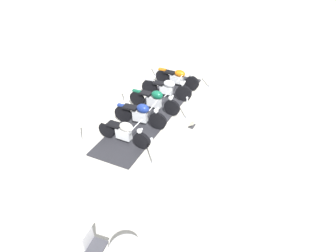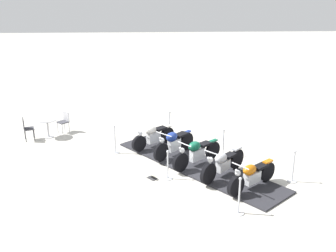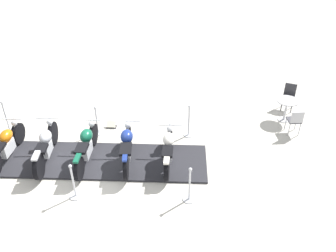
% 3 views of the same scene
% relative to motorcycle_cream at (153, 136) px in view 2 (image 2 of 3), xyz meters
% --- Properties ---
extents(ground_plane, '(80.00, 80.00, 0.00)m').
position_rel_motorcycle_cream_xyz_m(ground_plane, '(1.76, 1.53, -0.51)').
color(ground_plane, beige).
extents(display_platform, '(6.30, 5.69, 0.06)m').
position_rel_motorcycle_cream_xyz_m(display_platform, '(1.76, 1.53, -0.48)').
color(display_platform, '#28282D').
rests_on(display_platform, ground_plane).
extents(motorcycle_cream, '(1.39, 1.67, 0.91)m').
position_rel_motorcycle_cream_xyz_m(motorcycle_cream, '(0.00, 0.00, 0.00)').
color(motorcycle_cream, black).
rests_on(motorcycle_cream, display_platform).
extents(motorcycle_navy, '(1.56, 1.57, 1.00)m').
position_rel_motorcycle_cream_xyz_m(motorcycle_navy, '(0.89, 0.75, 0.05)').
color(motorcycle_navy, black).
rests_on(motorcycle_navy, display_platform).
extents(motorcycle_forest, '(1.50, 1.83, 0.97)m').
position_rel_motorcycle_cream_xyz_m(motorcycle_forest, '(1.78, 1.50, 0.04)').
color(motorcycle_forest, black).
rests_on(motorcycle_forest, display_platform).
extents(motorcycle_chrome, '(1.68, 1.72, 1.03)m').
position_rel_motorcycle_cream_xyz_m(motorcycle_chrome, '(2.67, 2.26, 0.01)').
color(motorcycle_chrome, black).
rests_on(motorcycle_chrome, display_platform).
extents(motorcycle_copper, '(1.44, 1.81, 0.96)m').
position_rel_motorcycle_cream_xyz_m(motorcycle_copper, '(3.55, 3.01, -0.01)').
color(motorcycle_copper, black).
rests_on(motorcycle_copper, display_platform).
extents(stanchion_right_front, '(0.29, 0.29, 1.13)m').
position_rel_motorcycle_cream_xyz_m(stanchion_right_front, '(0.45, -1.43, -0.10)').
color(stanchion_right_front, silver).
rests_on(stanchion_right_front, ground_plane).
extents(stanchion_left_front, '(0.32, 0.32, 1.05)m').
position_rel_motorcycle_cream_xyz_m(stanchion_left_front, '(-1.38, 0.72, -0.17)').
color(stanchion_left_front, silver).
rests_on(stanchion_left_front, ground_plane).
extents(stanchion_right_rear, '(0.34, 0.34, 1.13)m').
position_rel_motorcycle_cream_xyz_m(stanchion_right_rear, '(4.90, 2.33, -0.16)').
color(stanchion_right_rear, silver).
rests_on(stanchion_right_rear, ground_plane).
extents(stanchion_left_mid, '(0.35, 0.35, 1.05)m').
position_rel_motorcycle_cream_xyz_m(stanchion_left_mid, '(0.84, 2.61, -0.19)').
color(stanchion_left_mid, silver).
rests_on(stanchion_left_mid, ground_plane).
extents(stanchion_left_rear, '(0.31, 0.31, 1.10)m').
position_rel_motorcycle_cream_xyz_m(stanchion_left_rear, '(3.07, 4.49, -0.13)').
color(stanchion_left_rear, silver).
rests_on(stanchion_left_rear, ground_plane).
extents(stanchion_right_mid, '(0.33, 0.33, 1.02)m').
position_rel_motorcycle_cream_xyz_m(stanchion_right_mid, '(2.67, 0.45, -0.19)').
color(stanchion_right_mid, silver).
rests_on(stanchion_right_mid, ground_plane).
extents(info_placard, '(0.38, 0.37, 0.21)m').
position_rel_motorcycle_cream_xyz_m(info_placard, '(2.64, -0.07, -0.45)').
color(info_placard, '#333338').
rests_on(info_placard, ground_plane).
extents(cafe_table, '(0.73, 0.73, 0.78)m').
position_rel_motorcycle_cream_xyz_m(cafe_table, '(-1.37, -4.35, 0.07)').
color(cafe_table, '#B7B7BC').
rests_on(cafe_table, ground_plane).
extents(cafe_chair_near_table, '(0.57, 0.57, 0.88)m').
position_rel_motorcycle_cream_xyz_m(cafe_chair_near_table, '(-1.96, -3.78, 0.01)').
color(cafe_chair_near_table, '#B7B7BC').
rests_on(cafe_chair_near_table, ground_plane).
extents(cafe_chair_across_table, '(0.52, 0.52, 0.95)m').
position_rel_motorcycle_cream_xyz_m(cafe_chair_across_table, '(-1.08, -5.12, 0.04)').
color(cafe_chair_across_table, '#2D2D33').
rests_on(cafe_chair_across_table, ground_plane).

